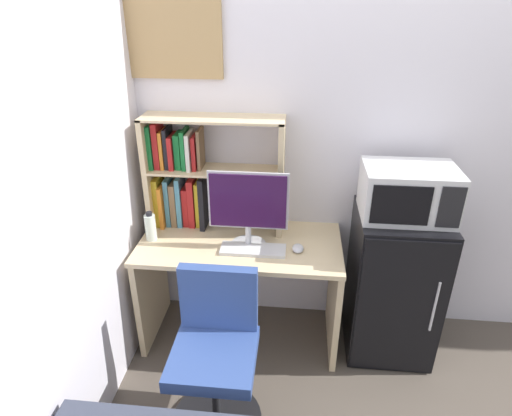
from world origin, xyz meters
name	(u,v)px	position (x,y,z in m)	size (l,w,h in m)	color
wall_back	(473,141)	(0.40, 0.02, 1.30)	(6.40, 0.04, 2.60)	silver
desk	(241,272)	(-0.94, -0.30, 0.50)	(1.22, 0.60, 0.72)	beige
hutch_bookshelf	(193,174)	(-1.26, -0.10, 1.07)	(0.84, 0.23, 0.71)	beige
monitor	(248,207)	(-0.88, -0.34, 0.98)	(0.46, 0.21, 0.47)	#B7B7BC
keyboard	(253,250)	(-0.85, -0.40, 0.73)	(0.38, 0.14, 0.02)	silver
computer_mouse	(298,248)	(-0.59, -0.37, 0.74)	(0.07, 0.10, 0.03)	silver
water_bottle	(151,227)	(-1.48, -0.32, 0.81)	(0.07, 0.07, 0.19)	silver
mini_fridge	(392,283)	(0.00, -0.28, 0.47)	(0.51, 0.53, 0.94)	black
microwave	(408,192)	(0.00, -0.28, 1.09)	(0.50, 0.36, 0.29)	silver
desk_chair	(216,361)	(-0.98, -0.94, 0.39)	(0.48, 0.48, 0.87)	black
wall_corkboard	(169,39)	(-1.36, -0.01, 1.85)	(0.60, 0.02, 0.43)	tan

